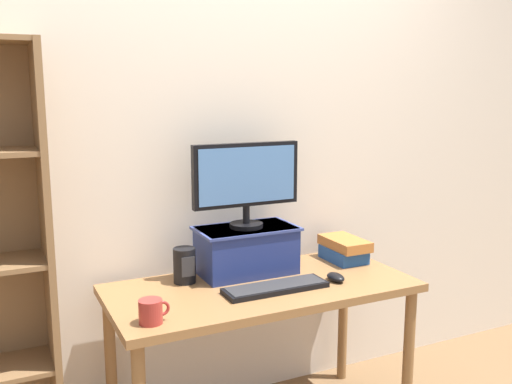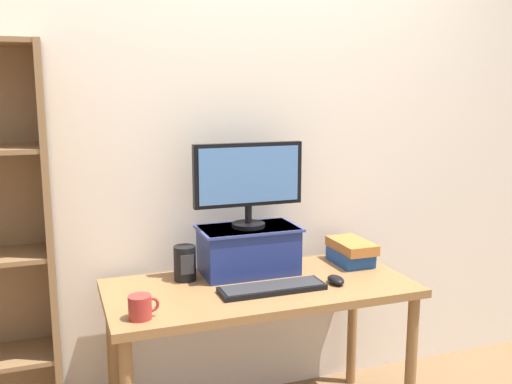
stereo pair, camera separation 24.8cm
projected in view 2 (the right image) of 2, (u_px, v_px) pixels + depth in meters
name	position (u px, v px, depth m)	size (l,w,h in m)	color
back_wall	(231.00, 142.00, 2.76)	(7.00, 0.08, 2.60)	beige
desk	(260.00, 302.00, 2.51)	(1.33, 0.62, 0.71)	olive
riser_box	(248.00, 249.00, 2.63)	(0.46, 0.26, 0.22)	navy
computer_monitor	(248.00, 179.00, 2.57)	(0.51, 0.15, 0.39)	black
keyboard	(272.00, 288.00, 2.41)	(0.46, 0.14, 0.02)	black
computer_mouse	(336.00, 280.00, 2.50)	(0.06, 0.10, 0.04)	black
book_stack	(351.00, 252.00, 2.79)	(0.16, 0.27, 0.11)	navy
coffee_mug	(141.00, 307.00, 2.12)	(0.12, 0.09, 0.09)	#9E2D28
desk_speaker	(185.00, 263.00, 2.54)	(0.10, 0.10, 0.16)	black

